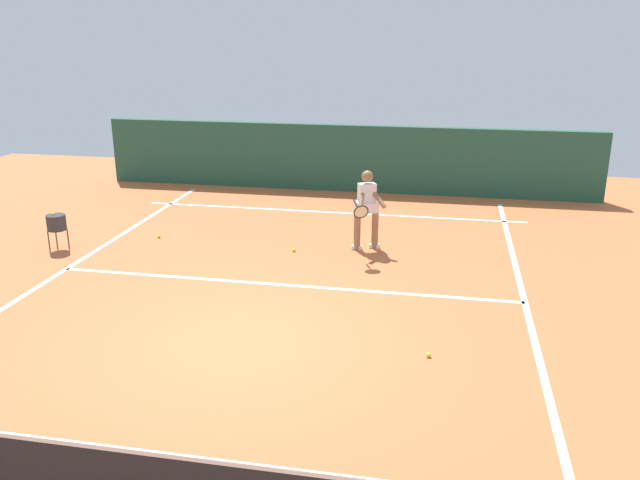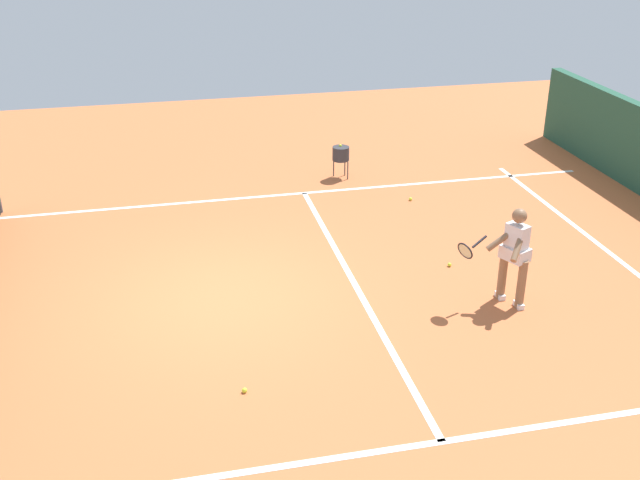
# 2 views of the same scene
# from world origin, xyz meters

# --- Properties ---
(ground_plane) EXTENTS (23.91, 23.91, 0.00)m
(ground_plane) POSITION_xyz_m (0.00, 0.00, 0.00)
(ground_plane) COLOR #C66638
(baseline_marking) EXTENTS (8.88, 0.10, 0.01)m
(baseline_marking) POSITION_xyz_m (0.00, -6.70, 0.00)
(baseline_marking) COLOR white
(baseline_marking) RESTS_ON ground
(service_line_marking) EXTENTS (7.88, 0.10, 0.01)m
(service_line_marking) POSITION_xyz_m (0.00, -2.09, 0.00)
(service_line_marking) COLOR white
(service_line_marking) RESTS_ON ground
(sideline_left_marking) EXTENTS (0.10, 16.39, 0.01)m
(sideline_left_marking) POSITION_xyz_m (-3.94, 0.00, 0.00)
(sideline_left_marking) COLOR white
(sideline_left_marking) RESTS_ON ground
(sideline_right_marking) EXTENTS (0.10, 16.39, 0.01)m
(sideline_right_marking) POSITION_xyz_m (3.94, 0.00, 0.00)
(sideline_right_marking) COLOR white
(sideline_right_marking) RESTS_ON ground
(tennis_player) EXTENTS (0.67, 1.12, 1.55)m
(tennis_player) POSITION_xyz_m (-1.16, -4.21, 0.85)
(tennis_player) COLOR #8C6647
(tennis_player) RESTS_ON ground
(tennis_ball_near) EXTENTS (0.07, 0.07, 0.07)m
(tennis_ball_near) POSITION_xyz_m (0.17, -3.80, 0.03)
(tennis_ball_near) COLOR #D1E533
(tennis_ball_near) RESTS_ON ground
(tennis_ball_mid) EXTENTS (0.07, 0.07, 0.07)m
(tennis_ball_mid) POSITION_xyz_m (-2.52, -0.01, 0.03)
(tennis_ball_mid) COLOR #D1E533
(tennis_ball_mid) RESTS_ON ground
(tennis_ball_far) EXTENTS (0.07, 0.07, 0.07)m
(tennis_ball_far) POSITION_xyz_m (3.08, -4.11, 0.03)
(tennis_ball_far) COLOR #D1E533
(tennis_ball_far) RESTS_ON ground
(ball_hopper) EXTENTS (0.36, 0.36, 0.74)m
(ball_hopper) POSITION_xyz_m (4.66, -3.05, 0.55)
(ball_hopper) COLOR #333338
(ball_hopper) RESTS_ON ground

